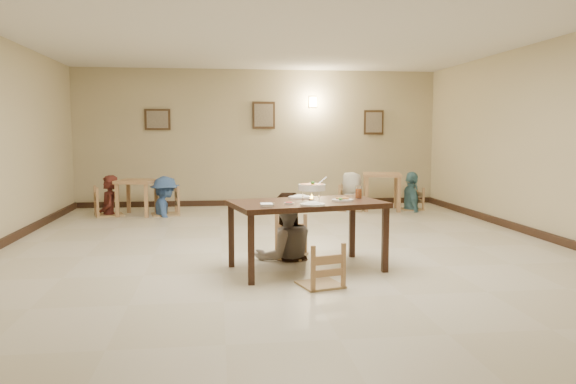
{
  "coord_description": "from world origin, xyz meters",
  "views": [
    {
      "loc": [
        -0.94,
        -7.49,
        1.61
      ],
      "look_at": [
        -0.05,
        -0.53,
        0.87
      ],
      "focal_mm": 35.0,
      "sensor_mm": 36.0,
      "label": 1
    }
  ],
  "objects": [
    {
      "name": "napkin_cutlery",
      "position": [
        -0.4,
        -1.44,
        0.83
      ],
      "size": [
        0.17,
        0.27,
        0.03
      ],
      "color": "white",
      "rests_on": "main_table"
    },
    {
      "name": "rice_plate_far",
      "position": [
        0.07,
        -0.73,
        0.83
      ],
      "size": [
        0.29,
        0.29,
        0.07
      ],
      "color": "white",
      "rests_on": "main_table"
    },
    {
      "name": "curry_warmer",
      "position": [
        0.16,
        -1.09,
        0.98
      ],
      "size": [
        0.35,
        0.32,
        0.28
      ],
      "color": "silver",
      "rests_on": "main_table"
    },
    {
      "name": "bg_diner_d",
      "position": [
        3.12,
        3.82,
        0.8
      ],
      "size": [
        0.5,
        0.98,
        1.6
      ],
      "primitive_type": "imported",
      "rotation": [
        0.0,
        0.0,
        1.45
      ],
      "color": "teal",
      "rests_on": "floor"
    },
    {
      "name": "bg_diner_c",
      "position": [
        1.84,
        3.86,
        0.8
      ],
      "size": [
        0.79,
        0.93,
        1.61
      ],
      "primitive_type": "imported",
      "rotation": [
        0.0,
        0.0,
        4.29
      ],
      "color": "silver",
      "rests_on": "floor"
    },
    {
      "name": "picture_a",
      "position": [
        -2.2,
        4.96,
        1.9
      ],
      "size": [
        0.55,
        0.04,
        0.45
      ],
      "color": "#362415",
      "rests_on": "wall_back"
    },
    {
      "name": "ceiling",
      "position": [
        0.0,
        0.0,
        3.0
      ],
      "size": [
        10.0,
        10.0,
        0.0
      ],
      "primitive_type": "plane",
      "color": "silver",
      "rests_on": "wall_back"
    },
    {
      "name": "chili_dish",
      "position": [
        -0.14,
        -1.27,
        0.82
      ],
      "size": [
        0.11,
        0.11,
        0.02
      ],
      "color": "white",
      "rests_on": "main_table"
    },
    {
      "name": "baseboard_right",
      "position": [
        3.97,
        0.0,
        0.06
      ],
      "size": [
        0.06,
        10.0,
        0.12
      ],
      "primitive_type": "cube",
      "color": "black",
      "rests_on": "floor"
    },
    {
      "name": "picture_c",
      "position": [
        2.6,
        4.96,
        1.85
      ],
      "size": [
        0.45,
        0.04,
        0.55
      ],
      "color": "#362415",
      "rests_on": "wall_back"
    },
    {
      "name": "floor",
      "position": [
        0.0,
        0.0,
        0.0
      ],
      "size": [
        10.0,
        10.0,
        0.0
      ],
      "primitive_type": "plane",
      "color": "beige",
      "rests_on": "ground"
    },
    {
      "name": "chair_far",
      "position": [
        -0.04,
        -0.35,
        0.5
      ],
      "size": [
        0.47,
        0.47,
        1.01
      ],
      "rotation": [
        0.0,
        0.0,
        -0.36
      ],
      "color": "tan",
      "rests_on": "floor"
    },
    {
      "name": "bg_chair_lr",
      "position": [
        -1.96,
        3.68,
        0.54
      ],
      "size": [
        0.51,
        0.51,
        1.09
      ],
      "rotation": [
        0.0,
        0.0,
        -1.38
      ],
      "color": "tan",
      "rests_on": "floor"
    },
    {
      "name": "drink_glass",
      "position": [
        0.78,
        -0.83,
        0.88
      ],
      "size": [
        0.08,
        0.08,
        0.15
      ],
      "color": "white",
      "rests_on": "main_table"
    },
    {
      "name": "wall_front",
      "position": [
        0.0,
        -5.0,
        1.5
      ],
      "size": [
        10.0,
        0.0,
        10.0
      ],
      "primitive_type": "plane",
      "rotation": [
        -1.57,
        0.0,
        0.0
      ],
      "color": "#BFB088",
      "rests_on": "floor"
    },
    {
      "name": "bg_table_right",
      "position": [
        2.48,
        3.86,
        0.64
      ],
      "size": [
        0.93,
        0.93,
        0.77
      ],
      "rotation": [
        0.0,
        0.0,
        -0.23
      ],
      "color": "#AE8054",
      "rests_on": "floor"
    },
    {
      "name": "bg_table_left",
      "position": [
        -2.5,
        3.73,
        0.56
      ],
      "size": [
        0.84,
        0.84,
        0.7
      ],
      "rotation": [
        0.0,
        0.0,
        -0.23
      ],
      "color": "#AE8054",
      "rests_on": "floor"
    },
    {
      "name": "chair_near",
      "position": [
        0.13,
        -1.78,
        0.45
      ],
      "size": [
        0.42,
        0.42,
        0.89
      ],
      "rotation": [
        0.0,
        0.0,
        3.41
      ],
      "color": "tan",
      "rests_on": "floor"
    },
    {
      "name": "bg_chair_rl",
      "position": [
        1.84,
        3.86,
        0.52
      ],
      "size": [
        0.49,
        0.49,
        1.04
      ],
      "rotation": [
        0.0,
        0.0,
        1.2
      ],
      "color": "tan",
      "rests_on": "floor"
    },
    {
      "name": "bg_chair_ll",
      "position": [
        -3.05,
        3.75,
        0.54
      ],
      "size": [
        0.51,
        0.51,
        1.09
      ],
      "rotation": [
        0.0,
        0.0,
        1.88
      ],
      "color": "tan",
      "rests_on": "floor"
    },
    {
      "name": "wall_right",
      "position": [
        4.0,
        0.0,
        1.5
      ],
      "size": [
        0.0,
        10.0,
        10.0
      ],
      "primitive_type": "plane",
      "rotation": [
        1.57,
        0.0,
        -1.57
      ],
      "color": "#BFB088",
      "rests_on": "floor"
    },
    {
      "name": "picture_b",
      "position": [
        0.1,
        4.96,
        2.0
      ],
      "size": [
        0.5,
        0.04,
        0.6
      ],
      "color": "#362415",
      "rests_on": "wall_back"
    },
    {
      "name": "wall_back",
      "position": [
        0.0,
        5.0,
        1.5
      ],
      "size": [
        10.0,
        0.0,
        10.0
      ],
      "primitive_type": "plane",
      "rotation": [
        1.57,
        0.0,
        0.0
      ],
      "color": "#BFB088",
      "rests_on": "floor"
    },
    {
      "name": "bg_diner_a",
      "position": [
        -3.05,
        3.75,
        0.79
      ],
      "size": [
        0.51,
        0.65,
        1.58
      ],
      "primitive_type": "imported",
      "rotation": [
        0.0,
        0.0,
        4.96
      ],
      "color": "#4E1F19",
      "rests_on": "floor"
    },
    {
      "name": "bg_diner_b",
      "position": [
        -1.96,
        3.68,
        0.77
      ],
      "size": [
        0.8,
        1.1,
        1.53
      ],
      "primitive_type": "imported",
      "rotation": [
        0.0,
        0.0,
        1.83
      ],
      "color": "#406299",
      "rests_on": "floor"
    },
    {
      "name": "main_table",
      "position": [
        0.1,
        -1.05,
        0.73
      ],
      "size": [
        1.91,
        1.33,
        0.81
      ],
      "rotation": [
        0.0,
        0.0,
        0.22
      ],
      "color": "#361F14",
      "rests_on": "floor"
    },
    {
      "name": "wall_sconce",
      "position": [
        1.2,
        4.96,
        2.3
      ],
      "size": [
        0.16,
        0.05,
        0.22
      ],
      "primitive_type": "cube",
      "color": "#FFD88C",
      "rests_on": "wall_back"
    },
    {
      "name": "rice_plate_near",
      "position": [
        0.11,
        -1.42,
        0.83
      ],
      "size": [
        0.27,
        0.27,
        0.06
      ],
      "color": "white",
      "rests_on": "main_table"
    },
    {
      "name": "main_diner",
      "position": [
        -0.07,
        -0.41,
        0.85
      ],
      "size": [
        0.95,
        0.8,
        1.71
      ],
      "primitive_type": "imported",
      "rotation": [
        0.0,
        0.0,
        3.35
      ],
      "color": "gray",
      "rests_on": "floor"
    },
    {
      "name": "baseboard_back",
      "position": [
        0.0,
        4.97,
        0.06
      ],
      "size": [
        8.0,
        0.06,
        0.12
      ],
      "primitive_type": "cube",
      "color": "black",
      "rests_on": "floor"
    },
    {
      "name": "bg_chair_rr",
      "position": [
        3.12,
        3.82,
        0.44
      ],
      "size": [
        0.42,
        0.42,
        0.89
      ],
      "rotation": [
        0.0,
        0.0,
        -1.52
      ],
      "color": "tan",
      "rests_on": "floor"
    },
    {
      "name": "fried_plate",
      "position": [
        0.52,
        -1.08,
        0.83
      ],
      "size": [
        0.26,
        0.26,
        0.06
      ],
      "color": "white",
      "rests_on": "main_table"
    }
  ]
}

